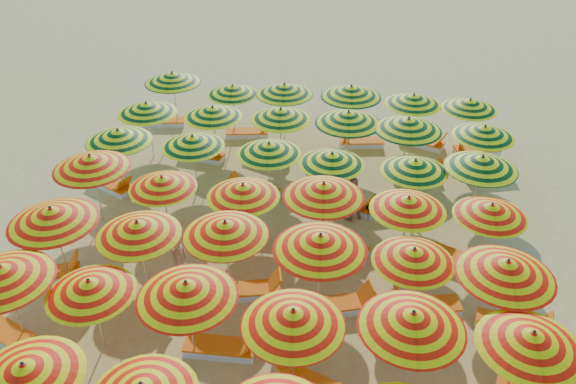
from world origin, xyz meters
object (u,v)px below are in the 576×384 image
object	(u,v)px
lounger_25	(489,175)
umbrella_9	(293,318)
lounger_11	(341,305)
lounger_17	(112,185)
umbrella_6	(2,274)
lounger_16	(461,261)
umbrella_11	(532,340)
lounger_20	(392,208)
umbrella_33	(348,117)
lounger_27	(248,133)
lounger_30	(475,150)
umbrella_16	(414,255)
umbrella_22	(408,204)
umbrella_37	(233,90)
lounger_21	(203,156)
umbrella_7	(90,287)
umbrella_27	(332,159)
lounger_28	(360,142)
umbrella_24	(118,136)
umbrella_29	(482,162)
umbrella_39	(351,91)
umbrella_21	(324,190)
umbrella_32	(281,114)
umbrella_19	(162,182)
umbrella_26	(269,148)
umbrella_20	(243,191)
beachgoer_a	(179,262)
umbrella_23	(491,210)
umbrella_31	(213,112)
lounger_23	(332,165)
umbrella_28	(415,166)
umbrella_40	(413,99)
lounger_12	(425,306)
umbrella_35	(484,131)
lounger_26	(163,122)
umbrella_17	(506,269)
umbrella_25	(193,141)
lounger_19	(348,204)
lounger_22	(268,159)
lounger_5	(2,331)
lounger_9	(50,275)
umbrella_12	(52,215)
lounger_10	(250,290)
lounger_29	(423,142)
umbrella_14	(225,229)
umbrella_30	(147,108)
lounger_15	(338,249)
umbrella_10	(413,320)

from	to	relation	value
lounger_25	umbrella_9	bearing A→B (deg)	43.83
lounger_11	lounger_17	bearing A→B (deg)	132.52
umbrella_6	lounger_16	xyz separation A→B (m)	(10.71, 4.76, -1.95)
umbrella_11	lounger_20	size ratio (longest dim) A/B	1.29
umbrella_33	lounger_27	world-z (taller)	umbrella_33
lounger_30	umbrella_16	bearing A→B (deg)	61.36
umbrella_22	lounger_25	size ratio (longest dim) A/B	1.27
umbrella_37	lounger_21	xyz separation A→B (m)	(-0.63, -2.28, -1.74)
umbrella_7	umbrella_27	world-z (taller)	umbrella_27
umbrella_6	lounger_28	bearing A→B (deg)	57.14
umbrella_24	umbrella_29	distance (m)	11.52
umbrella_39	lounger_17	size ratio (longest dim) A/B	1.67
umbrella_21	umbrella_32	size ratio (longest dim) A/B	0.91
umbrella_33	lounger_25	xyz separation A→B (m)	(5.07, 0.40, -2.00)
umbrella_19	umbrella_26	bearing A→B (deg)	42.46
umbrella_20	beachgoer_a	bearing A→B (deg)	-123.80
umbrella_11	lounger_25	bearing A→B (deg)	86.47
umbrella_23	umbrella_27	xyz separation A→B (m)	(-4.54, 1.95, 0.04)
umbrella_31	lounger_23	size ratio (longest dim) A/B	1.52
umbrella_28	umbrella_32	xyz separation A→B (m)	(-4.65, 2.60, 0.11)
umbrella_7	umbrella_31	xyz separation A→B (m)	(0.12, 9.18, 0.07)
umbrella_32	umbrella_40	distance (m)	5.12
umbrella_11	lounger_12	world-z (taller)	umbrella_11
umbrella_35	lounger_20	size ratio (longest dim) A/B	1.49
umbrella_22	umbrella_31	bearing A→B (deg)	146.03
umbrella_28	umbrella_22	bearing A→B (deg)	-95.31
lounger_20	lounger_30	bearing A→B (deg)	31.98
umbrella_28	lounger_26	bearing A→B (deg)	154.36
umbrella_9	umbrella_17	xyz separation A→B (m)	(4.52, 2.31, 0.06)
umbrella_25	umbrella_29	world-z (taller)	umbrella_29
umbrella_24	lounger_19	size ratio (longest dim) A/B	1.31
lounger_22	umbrella_25	bearing A→B (deg)	-109.52
lounger_30	umbrella_39	bearing A→B (deg)	-13.32
lounger_5	lounger_9	xyz separation A→B (m)	(0.07, 2.10, 0.00)
umbrella_28	lounger_5	size ratio (longest dim) A/B	1.19
lounger_11	lounger_26	xyz separation A→B (m)	(-8.41, 9.35, 0.00)
lounger_27	umbrella_23	bearing A→B (deg)	-49.86
umbrella_12	lounger_10	xyz separation A→B (m)	(5.09, 0.29, -2.02)
lounger_29	umbrella_29	bearing A→B (deg)	-52.39
umbrella_21	umbrella_32	xyz separation A→B (m)	(-2.13, 4.78, -0.11)
umbrella_6	umbrella_12	size ratio (longest dim) A/B	0.88
umbrella_14	lounger_17	distance (m)	7.01
beachgoer_a	umbrella_17	bearing A→B (deg)	-74.81
umbrella_27	umbrella_22	bearing A→B (deg)	-43.08
lounger_29	umbrella_23	bearing A→B (deg)	-57.22
umbrella_30	lounger_15	distance (m)	8.93
umbrella_28	beachgoer_a	size ratio (longest dim) A/B	1.43
umbrella_10	lounger_19	distance (m)	7.31
lounger_29	umbrella_25	bearing A→B (deg)	-127.70
umbrella_31	beachgoer_a	world-z (taller)	umbrella_31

